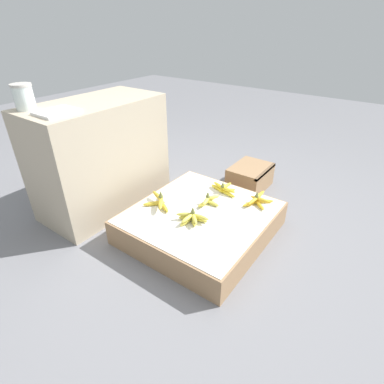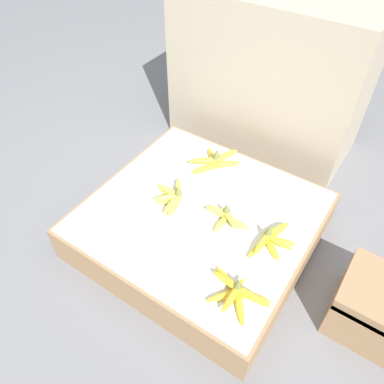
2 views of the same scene
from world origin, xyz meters
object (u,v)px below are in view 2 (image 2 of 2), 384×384
object	(u,v)px
banana_bunch_middle_midright	(225,217)
banana_bunch_middle_right	(272,239)
banana_bunch_middle_midleft	(172,196)
banana_bunch_back_midleft	(215,161)
banana_bunch_front_right	(237,292)

from	to	relation	value
banana_bunch_middle_midright	banana_bunch_middle_right	world-z (taller)	banana_bunch_middle_midright
banana_bunch_middle_midleft	banana_bunch_back_midleft	world-z (taller)	banana_bunch_back_midleft
banana_bunch_front_right	banana_bunch_middle_midleft	distance (m)	0.53
banana_bunch_front_right	banana_bunch_middle_midright	bearing A→B (deg)	127.03
banana_bunch_front_right	banana_bunch_back_midleft	world-z (taller)	banana_bunch_back_midleft
banana_bunch_middle_midright	banana_bunch_back_midleft	bearing A→B (deg)	128.69
banana_bunch_back_midleft	banana_bunch_middle_midright	bearing A→B (deg)	-51.31
banana_bunch_middle_midleft	banana_bunch_back_midleft	xyz separation A→B (m)	(0.03, 0.31, 0.00)
banana_bunch_middle_right	banana_bunch_back_midleft	xyz separation A→B (m)	(-0.44, 0.28, 0.01)
banana_bunch_front_right	banana_bunch_middle_right	xyz separation A→B (m)	(-0.00, 0.28, 0.00)
banana_bunch_front_right	banana_bunch_middle_midright	distance (m)	0.35
banana_bunch_front_right	banana_bunch_middle_midright	size ratio (longest dim) A/B	1.18
banana_bunch_middle_midleft	banana_bunch_middle_right	bearing A→B (deg)	3.86
banana_bunch_front_right	banana_bunch_middle_midright	world-z (taller)	banana_bunch_middle_midright
banana_bunch_middle_midright	banana_bunch_front_right	bearing A→B (deg)	-52.97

